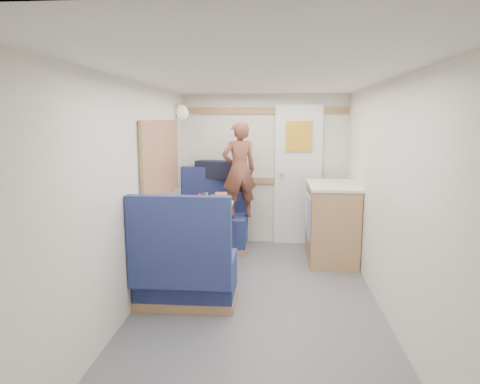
# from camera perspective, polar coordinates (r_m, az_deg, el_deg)

# --- Properties ---
(floor) EXTENTS (4.50, 4.50, 0.00)m
(floor) POSITION_cam_1_polar(r_m,az_deg,el_deg) (3.86, 2.23, -15.95)
(floor) COLOR #515156
(floor) RESTS_ON ground
(ceiling) EXTENTS (4.50, 4.50, 0.00)m
(ceiling) POSITION_cam_1_polar(r_m,az_deg,el_deg) (3.50, 2.45, 15.08)
(ceiling) COLOR silver
(ceiling) RESTS_ON wall_back
(wall_back) EXTENTS (2.20, 0.02, 2.00)m
(wall_back) POSITION_cam_1_polar(r_m,az_deg,el_deg) (5.77, 3.27, 3.00)
(wall_back) COLOR silver
(wall_back) RESTS_ON floor
(wall_left) EXTENTS (0.02, 4.50, 2.00)m
(wall_left) POSITION_cam_1_polar(r_m,az_deg,el_deg) (3.75, -14.69, -0.92)
(wall_left) COLOR silver
(wall_left) RESTS_ON floor
(wall_right) EXTENTS (0.02, 4.50, 2.00)m
(wall_right) POSITION_cam_1_polar(r_m,az_deg,el_deg) (3.67, 19.76, -1.41)
(wall_right) COLOR silver
(wall_right) RESTS_ON floor
(oak_trim_low) EXTENTS (2.15, 0.02, 0.08)m
(oak_trim_low) POSITION_cam_1_polar(r_m,az_deg,el_deg) (5.77, 3.25, 1.50)
(oak_trim_low) COLOR #8D5C40
(oak_trim_low) RESTS_ON wall_back
(oak_trim_high) EXTENTS (2.15, 0.02, 0.08)m
(oak_trim_high) POSITION_cam_1_polar(r_m,az_deg,el_deg) (5.71, 3.34, 10.77)
(oak_trim_high) COLOR #8D5C40
(oak_trim_high) RESTS_ON wall_back
(side_window) EXTENTS (0.04, 1.30, 0.72)m
(side_window) POSITION_cam_1_polar(r_m,az_deg,el_deg) (4.66, -10.54, 4.35)
(side_window) COLOR #AAB59A
(side_window) RESTS_ON wall_left
(rear_door) EXTENTS (0.62, 0.12, 1.86)m
(rear_door) POSITION_cam_1_polar(r_m,az_deg,el_deg) (5.75, 7.74, 2.62)
(rear_door) COLOR white
(rear_door) RESTS_ON wall_back
(dinette_table) EXTENTS (0.62, 0.92, 0.72)m
(dinette_table) POSITION_cam_1_polar(r_m,az_deg,el_deg) (4.68, -5.18, -4.00)
(dinette_table) COLOR white
(dinette_table) RESTS_ON floor
(bench_far) EXTENTS (0.90, 0.59, 1.05)m
(bench_far) POSITION_cam_1_polar(r_m,az_deg,el_deg) (5.57, -3.62, -4.57)
(bench_far) COLOR #18274D
(bench_far) RESTS_ON floor
(bench_near) EXTENTS (0.90, 0.59, 1.05)m
(bench_near) POSITION_cam_1_polar(r_m,az_deg,el_deg) (3.95, -7.29, -10.72)
(bench_near) COLOR #18274D
(bench_near) RESTS_ON floor
(ledge) EXTENTS (0.90, 0.14, 0.04)m
(ledge) POSITION_cam_1_polar(r_m,az_deg,el_deg) (5.71, -3.31, 1.71)
(ledge) COLOR #8D5C40
(ledge) RESTS_ON bench_far
(dome_light) EXTENTS (0.20, 0.20, 0.20)m
(dome_light) POSITION_cam_1_polar(r_m,az_deg,el_deg) (5.46, -7.93, 10.43)
(dome_light) COLOR white
(dome_light) RESTS_ON wall_left
(galley_counter) EXTENTS (0.57, 0.92, 0.92)m
(galley_counter) POSITION_cam_1_polar(r_m,az_deg,el_deg) (5.22, 12.05, -3.88)
(galley_counter) COLOR #8D5C40
(galley_counter) RESTS_ON floor
(person) EXTENTS (0.51, 0.43, 1.20)m
(person) POSITION_cam_1_polar(r_m,az_deg,el_deg) (5.30, -0.12, 2.96)
(person) COLOR brown
(person) RESTS_ON bench_far
(duffel_bag) EXTENTS (0.51, 0.34, 0.23)m
(duffel_bag) POSITION_cam_1_polar(r_m,az_deg,el_deg) (5.69, -3.42, 3.05)
(duffel_bag) COLOR black
(duffel_bag) RESTS_ON ledge
(tray) EXTENTS (0.36, 0.40, 0.02)m
(tray) POSITION_cam_1_polar(r_m,az_deg,el_deg) (4.47, -5.31, -2.53)
(tray) COLOR silver
(tray) RESTS_ON dinette_table
(orange_fruit) EXTENTS (0.07, 0.07, 0.07)m
(orange_fruit) POSITION_cam_1_polar(r_m,az_deg,el_deg) (4.34, -3.65, -2.24)
(orange_fruit) COLOR orange
(orange_fruit) RESTS_ON tray
(cheese_block) EXTENTS (0.10, 0.06, 0.03)m
(cheese_block) POSITION_cam_1_polar(r_m,az_deg,el_deg) (4.51, -3.80, -2.06)
(cheese_block) COLOR #D6C97B
(cheese_block) RESTS_ON tray
(wine_glass) EXTENTS (0.08, 0.08, 0.17)m
(wine_glass) POSITION_cam_1_polar(r_m,az_deg,el_deg) (4.60, -5.51, -0.72)
(wine_glass) COLOR white
(wine_glass) RESTS_ON dinette_table
(tumbler_left) EXTENTS (0.07, 0.07, 0.12)m
(tumbler_left) POSITION_cam_1_polar(r_m,az_deg,el_deg) (4.53, -8.37, -1.77)
(tumbler_left) COLOR white
(tumbler_left) RESTS_ON dinette_table
(tumbler_mid) EXTENTS (0.07, 0.07, 0.12)m
(tumbler_mid) POSITION_cam_1_polar(r_m,az_deg,el_deg) (4.97, -4.71, -0.68)
(tumbler_mid) COLOR white
(tumbler_mid) RESTS_ON dinette_table
(beer_glass) EXTENTS (0.07, 0.07, 0.11)m
(beer_glass) POSITION_cam_1_polar(r_m,az_deg,el_deg) (4.81, -3.52, -1.05)
(beer_glass) COLOR #965315
(beer_glass) RESTS_ON dinette_table
(pepper_grinder) EXTENTS (0.04, 0.04, 0.10)m
(pepper_grinder) POSITION_cam_1_polar(r_m,az_deg,el_deg) (4.62, -3.96, -1.58)
(pepper_grinder) COLOR black
(pepper_grinder) RESTS_ON dinette_table
(bread_loaf) EXTENTS (0.17, 0.27, 0.11)m
(bread_loaf) POSITION_cam_1_polar(r_m,az_deg,el_deg) (4.91, -2.52, -0.85)
(bread_loaf) COLOR brown
(bread_loaf) RESTS_ON dinette_table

